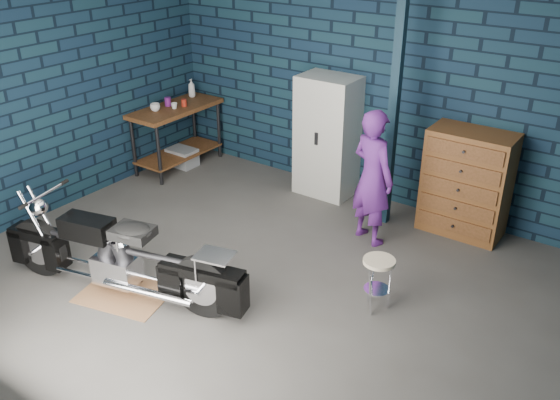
# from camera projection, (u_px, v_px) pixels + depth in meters

# --- Properties ---
(ground) EXTENTS (6.00, 6.00, 0.00)m
(ground) POSITION_uv_depth(u_px,v_px,m) (251.00, 280.00, 6.10)
(ground) COLOR #4B4946
(ground) RESTS_ON ground
(room_walls) EXTENTS (6.02, 5.01, 2.71)m
(room_walls) POSITION_uv_depth(u_px,v_px,m) (282.00, 87.00, 5.66)
(room_walls) COLOR #0F2034
(room_walls) RESTS_ON ground
(support_post) EXTENTS (0.10, 0.10, 2.70)m
(support_post) POSITION_uv_depth(u_px,v_px,m) (393.00, 115.00, 6.64)
(support_post) COLOR #102533
(support_post) RESTS_ON ground
(workbench) EXTENTS (0.60, 1.40, 0.91)m
(workbench) POSITION_uv_depth(u_px,v_px,m) (178.00, 137.00, 8.56)
(workbench) COLOR brown
(workbench) RESTS_ON ground
(drip_mat) EXTENTS (0.99, 0.83, 0.01)m
(drip_mat) POSITION_uv_depth(u_px,v_px,m) (126.00, 293.00, 5.88)
(drip_mat) COLOR brown
(drip_mat) RESTS_ON ground
(motorcycle) EXTENTS (2.31, 1.12, 0.98)m
(motorcycle) POSITION_uv_depth(u_px,v_px,m) (120.00, 251.00, 5.67)
(motorcycle) COLOR black
(motorcycle) RESTS_ON ground
(person) EXTENTS (0.66, 0.54, 1.56)m
(person) POSITION_uv_depth(u_px,v_px,m) (372.00, 177.00, 6.51)
(person) COLOR #592079
(person) RESTS_ON ground
(storage_bin) EXTENTS (0.42, 0.30, 0.26)m
(storage_bin) POSITION_uv_depth(u_px,v_px,m) (182.00, 157.00, 8.73)
(storage_bin) COLOR gray
(storage_bin) RESTS_ON ground
(locker) EXTENTS (0.74, 0.53, 1.58)m
(locker) POSITION_uv_depth(u_px,v_px,m) (327.00, 137.00, 7.62)
(locker) COLOR silver
(locker) RESTS_ON ground
(tool_chest) EXTENTS (0.93, 0.52, 1.24)m
(tool_chest) POSITION_uv_depth(u_px,v_px,m) (466.00, 184.00, 6.74)
(tool_chest) COLOR brown
(tool_chest) RESTS_ON ground
(shop_stool) EXTENTS (0.39, 0.39, 0.55)m
(shop_stool) POSITION_uv_depth(u_px,v_px,m) (377.00, 284.00, 5.55)
(shop_stool) COLOR #C7B696
(shop_stool) RESTS_ON ground
(cup_a) EXTENTS (0.18, 0.18, 0.11)m
(cup_a) POSITION_uv_depth(u_px,v_px,m) (155.00, 107.00, 8.15)
(cup_a) COLOR #C7B696
(cup_a) RESTS_ON workbench
(cup_b) EXTENTS (0.10, 0.10, 0.08)m
(cup_b) POSITION_uv_depth(u_px,v_px,m) (174.00, 106.00, 8.25)
(cup_b) COLOR #C7B696
(cup_b) RESTS_ON workbench
(mug_purple) EXTENTS (0.10, 0.10, 0.12)m
(mug_purple) POSITION_uv_depth(u_px,v_px,m) (168.00, 102.00, 8.36)
(mug_purple) COLOR #661B6D
(mug_purple) RESTS_ON workbench
(mug_red) EXTENTS (0.08, 0.08, 0.10)m
(mug_red) POSITION_uv_depth(u_px,v_px,m) (184.00, 103.00, 8.34)
(mug_red) COLOR #A12515
(mug_red) RESTS_ON workbench
(bottle) EXTENTS (0.12, 0.12, 0.27)m
(bottle) POSITION_uv_depth(u_px,v_px,m) (192.00, 88.00, 8.72)
(bottle) COLOR gray
(bottle) RESTS_ON workbench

